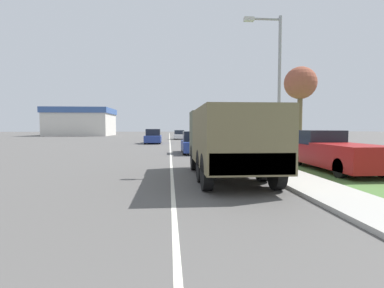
{
  "coord_description": "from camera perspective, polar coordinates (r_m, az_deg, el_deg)",
  "views": [
    {
      "loc": [
        -0.11,
        0.97,
        1.95
      ],
      "look_at": [
        0.86,
        13.5,
        1.24
      ],
      "focal_mm": 28.0,
      "sensor_mm": 36.0,
      "label": 1
    }
  ],
  "objects": [
    {
      "name": "car_nearest_ahead",
      "position": [
        22.34,
        0.33,
        0.11
      ],
      "size": [
        1.75,
        4.41,
        1.63
      ],
      "color": "navy",
      "rests_on": "ground"
    },
    {
      "name": "car_second_ahead",
      "position": [
        36.07,
        -7.4,
        1.33
      ],
      "size": [
        1.88,
        4.78,
        1.72
      ],
      "color": "navy",
      "rests_on": "ground"
    },
    {
      "name": "military_truck",
      "position": [
        11.41,
        6.96,
        1.18
      ],
      "size": [
        2.5,
        6.7,
        2.67
      ],
      "color": "#474C38",
      "rests_on": "ground"
    },
    {
      "name": "sidewalk_right",
      "position": [
        39.35,
        2.34,
        0.49
      ],
      "size": [
        1.8,
        120.0,
        0.12
      ],
      "color": "#ADAAA3",
      "rests_on": "ground"
    },
    {
      "name": "tree_mid_right",
      "position": [
        25.86,
        19.94,
        10.61
      ],
      "size": [
        2.57,
        2.57,
        6.75
      ],
      "color": "brown",
      "rests_on": "grass_strip_right"
    },
    {
      "name": "car_third_ahead",
      "position": [
        47.87,
        -2.45,
        1.7
      ],
      "size": [
        1.73,
        4.06,
        1.46
      ],
      "color": "silver",
      "rests_on": "ground"
    },
    {
      "name": "grass_strip_right",
      "position": [
        40.1,
        8.6,
        0.43
      ],
      "size": [
        7.0,
        120.0,
        0.02
      ],
      "color": "#4C7538",
      "rests_on": "ground"
    },
    {
      "name": "ground_plane",
      "position": [
        39.08,
        -4.23,
        0.37
      ],
      "size": [
        180.0,
        180.0,
        0.0
      ],
      "primitive_type": "plane",
      "color": "#565451"
    },
    {
      "name": "building_distant",
      "position": [
        73.89,
        -20.31,
        3.98
      ],
      "size": [
        14.03,
        13.06,
        6.25
      ],
      "color": "beige",
      "rests_on": "ground"
    },
    {
      "name": "pickup_truck",
      "position": [
        14.95,
        25.03,
        -1.24
      ],
      "size": [
        1.95,
        5.74,
        1.77
      ],
      "color": "maroon",
      "rests_on": "grass_strip_right"
    },
    {
      "name": "lane_centre_stripe",
      "position": [
        39.08,
        -4.23,
        0.38
      ],
      "size": [
        0.12,
        120.0,
        0.0
      ],
      "color": "silver",
      "rests_on": "ground"
    },
    {
      "name": "lamp_post",
      "position": [
        13.93,
        15.47,
        12.05
      ],
      "size": [
        1.69,
        0.24,
        6.66
      ],
      "color": "gray",
      "rests_on": "sidewalk_right"
    }
  ]
}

